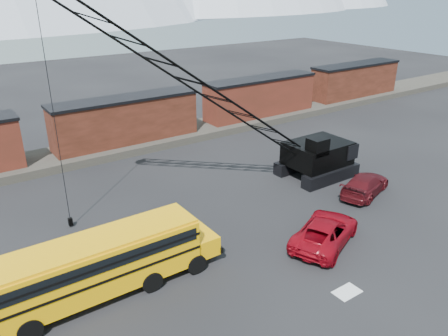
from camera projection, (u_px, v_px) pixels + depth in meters
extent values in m
plane|color=black|center=(286.00, 258.00, 24.71)|extent=(160.00, 160.00, 0.00)
cube|color=#454038|center=(128.00, 144.00, 41.21)|extent=(120.00, 5.00, 0.70)
cube|color=#582419|center=(126.00, 120.00, 40.29)|extent=(13.50, 2.90, 4.00)
cube|color=black|center=(124.00, 99.00, 39.50)|extent=(13.70, 3.10, 0.25)
cube|color=black|center=(83.00, 147.00, 38.74)|extent=(2.20, 2.40, 0.60)
cube|color=black|center=(167.00, 130.00, 43.17)|extent=(2.20, 2.40, 0.60)
cube|color=#431D13|center=(260.00, 97.00, 48.72)|extent=(13.50, 2.90, 4.00)
cube|color=black|center=(261.00, 78.00, 47.93)|extent=(13.70, 3.10, 0.25)
cube|color=black|center=(230.00, 118.00, 47.17)|extent=(2.20, 2.40, 0.60)
cube|color=black|center=(287.00, 106.00, 51.59)|extent=(2.20, 2.40, 0.60)
cube|color=#582419|center=(355.00, 80.00, 57.15)|extent=(13.50, 2.90, 4.00)
cube|color=black|center=(357.00, 64.00, 56.35)|extent=(13.70, 3.10, 0.25)
cube|color=black|center=(332.00, 97.00, 55.60)|extent=(2.20, 2.40, 0.60)
cube|color=black|center=(374.00, 89.00, 60.02)|extent=(2.20, 2.40, 0.60)
cube|color=silver|center=(347.00, 292.00, 21.94)|extent=(1.40, 0.90, 0.02)
cube|color=#E79F04|center=(98.00, 264.00, 21.07)|extent=(10.00, 2.50, 2.50)
cube|color=#E79F04|center=(197.00, 241.00, 24.30)|extent=(1.60, 2.30, 1.10)
cube|color=#E79F04|center=(95.00, 241.00, 20.57)|extent=(10.00, 2.30, 0.18)
cube|color=black|center=(106.00, 265.00, 19.85)|extent=(9.60, 0.05, 0.65)
cube|color=black|center=(88.00, 240.00, 21.76)|extent=(9.60, 0.05, 0.65)
cube|color=black|center=(210.00, 241.00, 24.86)|extent=(0.15, 2.45, 0.35)
cylinder|color=black|center=(30.00, 330.00, 18.79)|extent=(1.10, 0.35, 1.10)
cylinder|color=black|center=(18.00, 301.00, 20.53)|extent=(1.10, 0.35, 1.10)
cylinder|color=black|center=(152.00, 282.00, 21.85)|extent=(1.10, 0.35, 1.10)
cylinder|color=black|center=(133.00, 260.00, 23.59)|extent=(1.10, 0.35, 1.10)
cylinder|color=black|center=(196.00, 264.00, 23.22)|extent=(1.10, 0.35, 1.10)
cylinder|color=black|center=(175.00, 245.00, 24.96)|extent=(1.10, 0.35, 1.10)
imported|color=maroon|center=(325.00, 231.00, 25.80)|extent=(6.41, 4.77, 1.62)
imported|color=#410B10|center=(365.00, 184.00, 31.94)|extent=(5.70, 3.66, 1.54)
cube|color=black|center=(331.00, 176.00, 34.08)|extent=(5.50, 1.00, 1.00)
cube|color=black|center=(302.00, 163.00, 36.50)|extent=(5.50, 1.00, 1.00)
cube|color=black|center=(318.00, 153.00, 34.74)|extent=(4.80, 3.60, 1.80)
cube|color=black|center=(335.00, 146.00, 35.72)|extent=(1.20, 3.80, 1.20)
cube|color=black|center=(317.00, 146.00, 32.63)|extent=(1.40, 1.20, 1.30)
cube|color=black|center=(323.00, 149.00, 32.22)|extent=(1.20, 0.06, 0.90)
cylinder|color=black|center=(54.00, 116.00, 25.06)|extent=(0.04, 0.04, 14.28)
cube|color=black|center=(70.00, 222.00, 27.76)|extent=(0.25, 0.25, 0.50)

